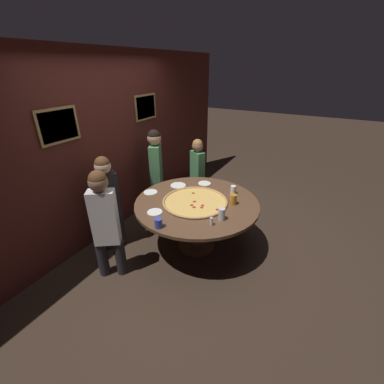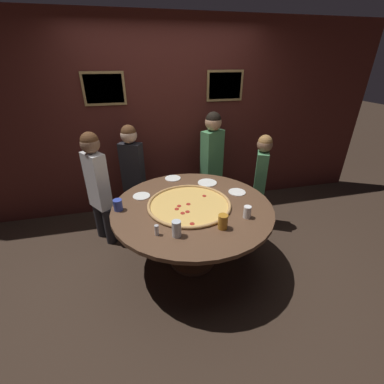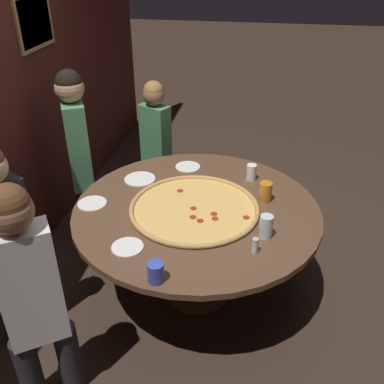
{
  "view_description": "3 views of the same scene",
  "coord_description": "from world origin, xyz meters",
  "px_view_note": "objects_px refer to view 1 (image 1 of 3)",
  "views": [
    {
      "loc": [
        -2.66,
        -1.4,
        2.39
      ],
      "look_at": [
        -0.09,
        0.02,
        0.92
      ],
      "focal_mm": 24.0,
      "sensor_mm": 36.0,
      "label": 1
    },
    {
      "loc": [
        -0.54,
        -2.21,
        2.1
      ],
      "look_at": [
        0.0,
        0.03,
        0.88
      ],
      "focal_mm": 24.0,
      "sensor_mm": 36.0,
      "label": 2
    },
    {
      "loc": [
        -2.38,
        -0.39,
        2.3
      ],
      "look_at": [
        0.07,
        0.04,
        0.81
      ],
      "focal_mm": 40.0,
      "sensor_mm": 36.0,
      "label": 3
    }
  ],
  "objects_px": {
    "diner_side_right": "(197,170)",
    "white_plate_near_front": "(155,212)",
    "drink_cup_near_right": "(158,223)",
    "white_plate_far_back": "(151,192)",
    "drink_cup_far_left": "(222,214)",
    "white_plate_right_side": "(178,185)",
    "giant_pizza": "(195,201)",
    "dining_table": "(197,209)",
    "white_plate_left_side": "(205,183)",
    "drink_cup_centre_back": "(233,199)",
    "diner_side_left": "(108,199)",
    "drink_cup_front_edge": "(233,190)",
    "diner_far_right": "(156,168)",
    "condiment_shaker": "(211,221)",
    "diner_far_left": "(105,220)"
  },
  "relations": [
    {
      "from": "diner_side_right",
      "to": "white_plate_near_front",
      "type": "bearing_deg",
      "value": -54.34
    },
    {
      "from": "drink_cup_near_right",
      "to": "white_plate_far_back",
      "type": "xyz_separation_m",
      "value": [
        0.66,
        0.61,
        -0.05
      ]
    },
    {
      "from": "drink_cup_far_left",
      "to": "white_plate_right_side",
      "type": "relative_size",
      "value": 0.64
    },
    {
      "from": "white_plate_far_back",
      "to": "white_plate_right_side",
      "type": "relative_size",
      "value": 0.85
    },
    {
      "from": "giant_pizza",
      "to": "drink_cup_far_left",
      "type": "height_order",
      "value": "drink_cup_far_left"
    },
    {
      "from": "dining_table",
      "to": "white_plate_right_side",
      "type": "height_order",
      "value": "white_plate_right_side"
    },
    {
      "from": "white_plate_left_side",
      "to": "drink_cup_centre_back",
      "type": "bearing_deg",
      "value": -122.72
    },
    {
      "from": "dining_table",
      "to": "drink_cup_far_left",
      "type": "relative_size",
      "value": 11.15
    },
    {
      "from": "diner_side_left",
      "to": "white_plate_near_front",
      "type": "bearing_deg",
      "value": 123.61
    },
    {
      "from": "white_plate_left_side",
      "to": "giant_pizza",
      "type": "bearing_deg",
      "value": -165.48
    },
    {
      "from": "white_plate_far_back",
      "to": "white_plate_near_front",
      "type": "xyz_separation_m",
      "value": [
        -0.42,
        -0.38,
        0.0
      ]
    },
    {
      "from": "dining_table",
      "to": "drink_cup_far_left",
      "type": "xyz_separation_m",
      "value": [
        -0.25,
        -0.46,
        0.2
      ]
    },
    {
      "from": "diner_side_left",
      "to": "diner_side_right",
      "type": "relative_size",
      "value": 1.08
    },
    {
      "from": "drink_cup_far_left",
      "to": "white_plate_right_side",
      "type": "bearing_deg",
      "value": 59.5
    },
    {
      "from": "drink_cup_front_edge",
      "to": "white_plate_left_side",
      "type": "bearing_deg",
      "value": 77.76
    },
    {
      "from": "giant_pizza",
      "to": "drink_cup_centre_back",
      "type": "relative_size",
      "value": 6.36
    },
    {
      "from": "drink_cup_far_left",
      "to": "diner_far_right",
      "type": "distance_m",
      "value": 1.71
    },
    {
      "from": "drink_cup_far_left",
      "to": "white_plate_near_front",
      "type": "height_order",
      "value": "drink_cup_far_left"
    },
    {
      "from": "dining_table",
      "to": "diner_far_right",
      "type": "bearing_deg",
      "value": 62.78
    },
    {
      "from": "diner_far_right",
      "to": "condiment_shaker",
      "type": "bearing_deg",
      "value": 29.58
    },
    {
      "from": "diner_far_right",
      "to": "diner_side_left",
      "type": "bearing_deg",
      "value": -26.63
    },
    {
      "from": "white_plate_right_side",
      "to": "condiment_shaker",
      "type": "height_order",
      "value": "condiment_shaker"
    },
    {
      "from": "dining_table",
      "to": "diner_far_left",
      "type": "height_order",
      "value": "diner_far_left"
    },
    {
      "from": "condiment_shaker",
      "to": "diner_side_right",
      "type": "height_order",
      "value": "diner_side_right"
    },
    {
      "from": "white_plate_right_side",
      "to": "condiment_shaker",
      "type": "bearing_deg",
      "value": -128.99
    },
    {
      "from": "drink_cup_far_left",
      "to": "condiment_shaker",
      "type": "distance_m",
      "value": 0.17
    },
    {
      "from": "drink_cup_near_right",
      "to": "white_plate_far_back",
      "type": "height_order",
      "value": "drink_cup_near_right"
    },
    {
      "from": "white_plate_left_side",
      "to": "diner_far_right",
      "type": "distance_m",
      "value": 0.9
    },
    {
      "from": "diner_far_left",
      "to": "diner_far_right",
      "type": "relative_size",
      "value": 0.95
    },
    {
      "from": "drink_cup_near_right",
      "to": "dining_table",
      "type": "bearing_deg",
      "value": -7.15
    },
    {
      "from": "white_plate_far_back",
      "to": "white_plate_left_side",
      "type": "bearing_deg",
      "value": -40.11
    },
    {
      "from": "dining_table",
      "to": "diner_far_left",
      "type": "relative_size",
      "value": 1.18
    },
    {
      "from": "drink_cup_centre_back",
      "to": "diner_side_right",
      "type": "distance_m",
      "value": 1.33
    },
    {
      "from": "drink_cup_near_right",
      "to": "diner_far_right",
      "type": "relative_size",
      "value": 0.08
    },
    {
      "from": "giant_pizza",
      "to": "drink_cup_far_left",
      "type": "distance_m",
      "value": 0.52
    },
    {
      "from": "diner_side_right",
      "to": "diner_far_right",
      "type": "height_order",
      "value": "diner_far_right"
    },
    {
      "from": "white_plate_far_back",
      "to": "diner_side_right",
      "type": "height_order",
      "value": "diner_side_right"
    },
    {
      "from": "white_plate_right_side",
      "to": "diner_side_right",
      "type": "bearing_deg",
      "value": 5.14
    },
    {
      "from": "drink_cup_front_edge",
      "to": "giant_pizza",
      "type": "bearing_deg",
      "value": 144.3
    },
    {
      "from": "drink_cup_centre_back",
      "to": "diner_far_right",
      "type": "height_order",
      "value": "diner_far_right"
    },
    {
      "from": "dining_table",
      "to": "white_plate_near_front",
      "type": "relative_size",
      "value": 8.78
    },
    {
      "from": "white_plate_right_side",
      "to": "diner_far_left",
      "type": "relative_size",
      "value": 0.16
    },
    {
      "from": "diner_side_right",
      "to": "diner_far_left",
      "type": "bearing_deg",
      "value": -65.88
    },
    {
      "from": "drink_cup_near_right",
      "to": "drink_cup_front_edge",
      "type": "bearing_deg",
      "value": -19.83
    },
    {
      "from": "giant_pizza",
      "to": "condiment_shaker",
      "type": "height_order",
      "value": "condiment_shaker"
    },
    {
      "from": "giant_pizza",
      "to": "drink_cup_near_right",
      "type": "height_order",
      "value": "drink_cup_near_right"
    },
    {
      "from": "drink_cup_far_left",
      "to": "white_plate_left_side",
      "type": "bearing_deg",
      "value": 37.61
    },
    {
      "from": "drink_cup_front_edge",
      "to": "drink_cup_near_right",
      "type": "relative_size",
      "value": 1.05
    },
    {
      "from": "drink_cup_front_edge",
      "to": "white_plate_near_front",
      "type": "distance_m",
      "value": 1.16
    },
    {
      "from": "condiment_shaker",
      "to": "white_plate_near_front",
      "type": "bearing_deg",
      "value": 96.58
    }
  ]
}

